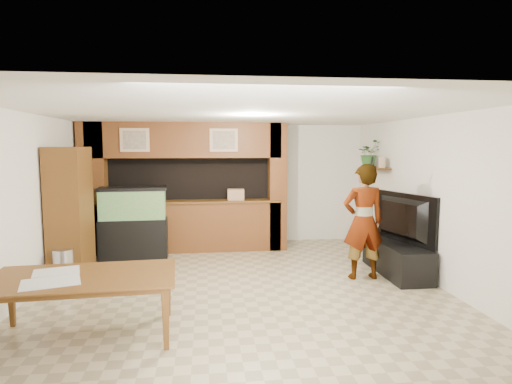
{
  "coord_description": "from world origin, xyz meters",
  "views": [
    {
      "loc": [
        -0.51,
        -6.18,
        2.13
      ],
      "look_at": [
        0.29,
        0.6,
        1.4
      ],
      "focal_mm": 30.0,
      "sensor_mm": 36.0,
      "label": 1
    }
  ],
  "objects": [
    {
      "name": "floor",
      "position": [
        0.0,
        0.0,
        0.0
      ],
      "size": [
        6.5,
        6.5,
        0.0
      ],
      "primitive_type": "plane",
      "color": "tan",
      "rests_on": "ground"
    },
    {
      "name": "ceiling",
      "position": [
        0.0,
        0.0,
        2.6
      ],
      "size": [
        6.5,
        6.5,
        0.0
      ],
      "primitive_type": "plane",
      "color": "white",
      "rests_on": "wall_back"
    },
    {
      "name": "wall_back",
      "position": [
        0.0,
        3.25,
        1.3
      ],
      "size": [
        6.0,
        0.0,
        6.0
      ],
      "primitive_type": "plane",
      "rotation": [
        1.57,
        0.0,
        0.0
      ],
      "color": "silver",
      "rests_on": "floor"
    },
    {
      "name": "wall_left",
      "position": [
        -3.0,
        0.0,
        1.3
      ],
      "size": [
        0.0,
        6.5,
        6.5
      ],
      "primitive_type": "plane",
      "rotation": [
        1.57,
        0.0,
        1.57
      ],
      "color": "silver",
      "rests_on": "floor"
    },
    {
      "name": "wall_right",
      "position": [
        3.0,
        0.0,
        1.3
      ],
      "size": [
        0.0,
        6.5,
        6.5
      ],
      "primitive_type": "plane",
      "rotation": [
        1.57,
        0.0,
        -1.57
      ],
      "color": "silver",
      "rests_on": "floor"
    },
    {
      "name": "partition",
      "position": [
        -0.95,
        2.64,
        1.31
      ],
      "size": [
        4.2,
        0.99,
        2.6
      ],
      "color": "brown",
      "rests_on": "floor"
    },
    {
      "name": "wall_clock",
      "position": [
        -2.97,
        1.0,
        1.9
      ],
      "size": [
        0.05,
        0.25,
        0.25
      ],
      "color": "black",
      "rests_on": "wall_left"
    },
    {
      "name": "wall_shelf",
      "position": [
        2.85,
        1.95,
        1.7
      ],
      "size": [
        0.25,
        0.9,
        0.04
      ],
      "primitive_type": "cube",
      "color": "brown",
      "rests_on": "wall_right"
    },
    {
      "name": "pantry_cabinet",
      "position": [
        -2.7,
        0.97,
        1.06
      ],
      "size": [
        0.53,
        0.87,
        2.12
      ],
      "primitive_type": "cube",
      "color": "brown",
      "rests_on": "floor"
    },
    {
      "name": "trash_can",
      "position": [
        -2.68,
        0.49,
        0.28
      ],
      "size": [
        0.31,
        0.31,
        0.57
      ],
      "primitive_type": "cylinder",
      "color": "#B2B2B7",
      "rests_on": "floor"
    },
    {
      "name": "aquarium",
      "position": [
        -1.87,
        1.95,
        0.67
      ],
      "size": [
        1.24,
        0.46,
        1.37
      ],
      "rotation": [
        0.0,
        0.0,
        0.05
      ],
      "color": "black",
      "rests_on": "floor"
    },
    {
      "name": "tv_stand",
      "position": [
        2.65,
        0.48,
        0.26
      ],
      "size": [
        0.58,
        1.58,
        0.53
      ],
      "primitive_type": "cube",
      "color": "black",
      "rests_on": "floor"
    },
    {
      "name": "television",
      "position": [
        2.65,
        0.48,
        0.94
      ],
      "size": [
        0.56,
        1.44,
        0.83
      ],
      "primitive_type": "imported",
      "rotation": [
        0.0,
        0.0,
        1.83
      ],
      "color": "black",
      "rests_on": "tv_stand"
    },
    {
      "name": "photo_frame",
      "position": [
        2.85,
        1.67,
        1.82
      ],
      "size": [
        0.07,
        0.16,
        0.21
      ],
      "primitive_type": "cube",
      "rotation": [
        0.0,
        0.0,
        0.25
      ],
      "color": "tan",
      "rests_on": "wall_shelf"
    },
    {
      "name": "potted_plant",
      "position": [
        2.82,
        2.26,
        1.99
      ],
      "size": [
        0.6,
        0.56,
        0.54
      ],
      "primitive_type": "imported",
      "rotation": [
        0.0,
        0.0,
        0.34
      ],
      "color": "#2B5B24",
      "rests_on": "wall_shelf"
    },
    {
      "name": "person",
      "position": [
        1.99,
        0.32,
        0.93
      ],
      "size": [
        0.69,
        0.46,
        1.86
      ],
      "primitive_type": "imported",
      "rotation": [
        0.0,
        0.0,
        3.17
      ],
      "color": "#8B6E4C",
      "rests_on": "floor"
    },
    {
      "name": "microphone",
      "position": [
        2.04,
        0.16,
        1.9
      ],
      "size": [
        0.03,
        0.1,
        0.16
      ],
      "primitive_type": "cylinder",
      "rotation": [
        0.44,
        0.0,
        0.0
      ],
      "color": "black",
      "rests_on": "person"
    },
    {
      "name": "dining_table",
      "position": [
        -1.87,
        -1.44,
        0.35
      ],
      "size": [
        2.08,
        1.25,
        0.71
      ],
      "primitive_type": "imported",
      "rotation": [
        0.0,
        0.0,
        0.06
      ],
      "color": "brown",
      "rests_on": "floor"
    },
    {
      "name": "newspaper_a",
      "position": [
        -2.21,
        -1.22,
        0.71
      ],
      "size": [
        0.57,
        0.48,
        0.01
      ],
      "primitive_type": "cube",
      "rotation": [
        0.0,
        0.0,
        0.28
      ],
      "color": "silver",
      "rests_on": "dining_table"
    },
    {
      "name": "newspaper_b",
      "position": [
        -2.14,
        -1.62,
        0.71
      ],
      "size": [
        0.67,
        0.57,
        0.01
      ],
      "primitive_type": "cube",
      "rotation": [
        0.0,
        0.0,
        0.31
      ],
      "color": "silver",
      "rests_on": "dining_table"
    },
    {
      "name": "counter_box",
      "position": [
        0.1,
        2.45,
        1.15
      ],
      "size": [
        0.34,
        0.23,
        0.22
      ],
      "primitive_type": "cube",
      "rotation": [
        0.0,
        0.0,
        -0.04
      ],
      "color": "tan",
      "rests_on": "partition"
    }
  ]
}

